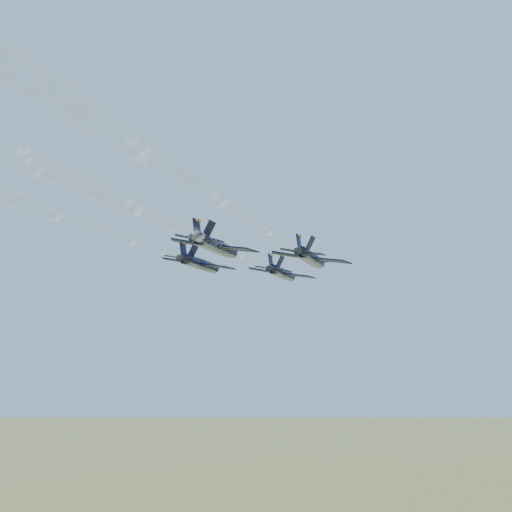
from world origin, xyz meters
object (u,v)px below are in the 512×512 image
(jet_left, at_px, (201,264))
(jet_lead, at_px, (283,273))
(jet_right, at_px, (312,258))
(jet_slot, at_px, (217,247))

(jet_left, bearing_deg, jet_lead, 57.84)
(jet_right, height_order, jet_slot, same)
(jet_lead, relative_size, jet_slot, 1.00)
(jet_lead, bearing_deg, jet_left, -122.16)
(jet_right, bearing_deg, jet_lead, 119.03)
(jet_left, relative_size, jet_right, 1.00)
(jet_left, bearing_deg, jet_slot, -60.27)
(jet_lead, distance_m, jet_left, 16.30)
(jet_lead, xyz_separation_m, jet_right, (8.50, -14.25, 0.00))
(jet_lead, xyz_separation_m, jet_left, (-8.24, -14.06, 0.00))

